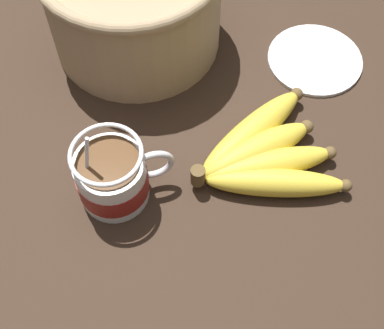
# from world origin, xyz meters

# --- Properties ---
(table) EXTENTS (1.20, 1.20, 0.04)m
(table) POSITION_xyz_m (0.00, 0.00, 0.02)
(table) COLOR #332319
(table) RESTS_ON ground
(coffee_mug) EXTENTS (0.13, 0.10, 0.14)m
(coffee_mug) POSITION_xyz_m (-0.09, 0.04, 0.08)
(coffee_mug) COLOR silver
(coffee_mug) RESTS_ON table
(banana_bunch) EXTENTS (0.21, 0.20, 0.04)m
(banana_bunch) POSITION_xyz_m (0.12, 0.03, 0.06)
(banana_bunch) COLOR brown
(banana_bunch) RESTS_ON table
(small_plate) EXTENTS (0.15, 0.15, 0.01)m
(small_plate) POSITION_xyz_m (0.27, 0.19, 0.04)
(small_plate) COLOR white
(small_plate) RESTS_ON table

